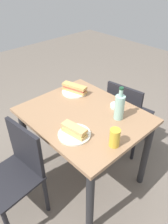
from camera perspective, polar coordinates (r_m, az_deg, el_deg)
ground_plane at (r=2.34m, az=0.00°, el=-15.97°), size 8.00×8.00×0.00m
dining_table at (r=1.89m, az=0.00°, el=-3.73°), size 1.00×0.83×0.77m
chair_far at (r=2.36m, az=11.07°, el=-0.43°), size 0.45×0.45×0.84m
chair_near at (r=1.83m, az=-16.88°, el=-14.18°), size 0.44×0.44×0.84m
plate_near at (r=1.60m, az=-2.54°, el=-5.86°), size 0.24×0.24×0.01m
baguette_sandwich_near at (r=1.57m, az=-2.58°, el=-4.72°), size 0.20×0.10×0.07m
knife_near at (r=1.63m, az=-1.58°, el=-4.42°), size 0.18×0.02×0.01m
plate_far at (r=2.11m, az=-2.49°, el=5.32°), size 0.24×0.24×0.01m
baguette_sandwich_far at (r=2.09m, az=-2.51°, el=6.31°), size 0.25×0.13×0.07m
knife_far at (r=2.15m, az=-1.95°, el=6.25°), size 0.17×0.07×0.01m
water_bottle at (r=1.72m, az=9.26°, el=1.40°), size 0.08×0.08×0.28m
beer_glass at (r=1.49m, az=8.03°, el=-6.68°), size 0.07×0.07×0.14m
olive_bowl at (r=1.91m, az=8.44°, el=1.62°), size 0.11×0.11×0.03m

